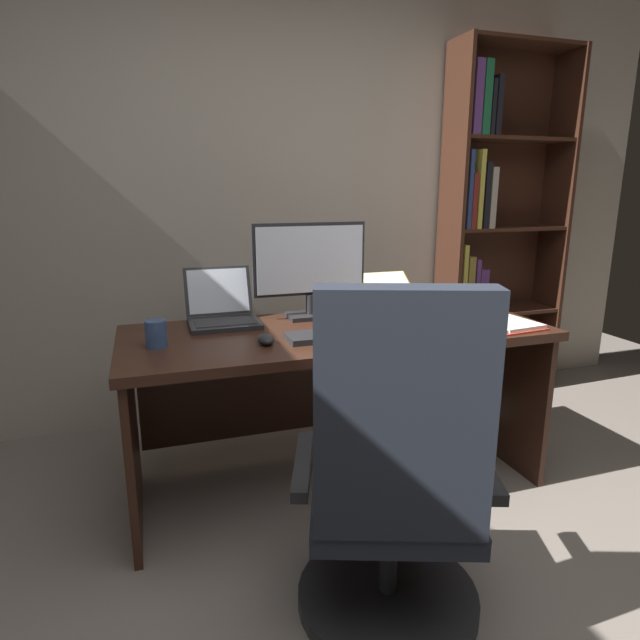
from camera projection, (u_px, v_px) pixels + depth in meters
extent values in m
cube|color=#A89E8E|center=(283.00, 196.00, 3.15)|extent=(5.04, 0.12, 2.62)
cube|color=#381E14|center=(338.00, 333.00, 2.34)|extent=(1.85, 0.73, 0.04)
cube|color=#381E14|center=(132.00, 441.00, 2.16)|extent=(0.03, 0.67, 0.71)
cube|color=#381E14|center=(501.00, 390.00, 2.70)|extent=(0.03, 0.67, 0.71)
cube|color=#381E14|center=(315.00, 380.00, 2.73)|extent=(1.73, 0.03, 0.50)
cube|color=#381E14|center=(450.00, 230.00, 3.31)|extent=(0.02, 0.28, 2.20)
cube|color=#381E14|center=(554.00, 227.00, 3.55)|extent=(0.02, 0.28, 2.20)
cube|color=#381E14|center=(491.00, 227.00, 3.55)|extent=(0.82, 0.01, 2.20)
cube|color=#381E14|center=(491.00, 387.00, 3.69)|extent=(0.77, 0.26, 0.02)
cube|color=black|center=(453.00, 369.00, 3.50)|extent=(0.04, 0.17, 0.35)
cube|color=#512D66|center=(461.00, 366.00, 3.51)|extent=(0.04, 0.16, 0.38)
cube|color=gray|center=(466.00, 364.00, 3.54)|extent=(0.03, 0.20, 0.38)
cube|color=#381E14|center=(497.00, 310.00, 3.56)|extent=(0.77, 0.26, 0.02)
cube|color=gold|center=(456.00, 279.00, 3.37)|extent=(0.03, 0.21, 0.45)
cube|color=olive|center=(463.00, 285.00, 3.39)|extent=(0.05, 0.19, 0.37)
cube|color=#512D66|center=(468.00, 285.00, 3.42)|extent=(0.03, 0.23, 0.36)
cube|color=#512D66|center=(477.00, 291.00, 3.41)|extent=(0.06, 0.16, 0.29)
cube|color=#381E14|center=(504.00, 228.00, 3.43)|extent=(0.77, 0.26, 0.02)
cube|color=navy|center=(462.00, 190.00, 3.23)|extent=(0.03, 0.20, 0.46)
cube|color=maroon|center=(468.00, 201.00, 3.24)|extent=(0.03, 0.16, 0.33)
cube|color=gold|center=(472.00, 190.00, 3.26)|extent=(0.03, 0.21, 0.46)
cube|color=black|center=(480.00, 196.00, 3.26)|extent=(0.04, 0.17, 0.39)
cube|color=gray|center=(486.00, 198.00, 3.29)|extent=(0.04, 0.18, 0.36)
cube|color=#381E14|center=(511.00, 139.00, 3.30)|extent=(0.77, 0.26, 0.02)
cube|color=#512D66|center=(471.00, 98.00, 3.10)|extent=(0.05, 0.17, 0.41)
cube|color=#195633|center=(479.00, 99.00, 3.12)|extent=(0.05, 0.18, 0.41)
cube|color=black|center=(484.00, 109.00, 3.16)|extent=(0.03, 0.21, 0.31)
cube|color=black|center=(492.00, 107.00, 3.15)|extent=(0.04, 0.17, 0.33)
cube|color=#381E14|center=(519.00, 43.00, 3.16)|extent=(0.77, 0.26, 0.02)
cylinder|color=#232326|center=(387.00, 596.00, 1.78)|extent=(0.60, 0.60, 0.05)
cylinder|color=#232326|center=(389.00, 551.00, 1.74)|extent=(0.06, 0.06, 0.30)
cube|color=#232833|center=(391.00, 500.00, 1.69)|extent=(0.63, 0.62, 0.07)
cube|color=#232833|center=(403.00, 416.00, 1.41)|extent=(0.48, 0.25, 0.70)
cube|color=#232326|center=(303.00, 464.00, 1.67)|extent=(0.18, 0.38, 0.04)
cube|color=#232326|center=(482.00, 466.00, 1.66)|extent=(0.18, 0.38, 0.04)
cube|color=#232326|center=(310.00, 315.00, 2.53)|extent=(0.22, 0.16, 0.02)
cylinder|color=#232326|center=(310.00, 304.00, 2.52)|extent=(0.04, 0.04, 0.09)
cube|color=#232326|center=(310.00, 259.00, 2.47)|extent=(0.54, 0.02, 0.34)
cube|color=silver|center=(311.00, 260.00, 2.45)|extent=(0.51, 0.00, 0.31)
cube|color=#232326|center=(224.00, 324.00, 2.37)|extent=(0.31, 0.24, 0.02)
cube|color=#2D2D30|center=(225.00, 322.00, 2.35)|extent=(0.26, 0.13, 0.00)
cube|color=#232326|center=(218.00, 291.00, 2.49)|extent=(0.31, 0.08, 0.22)
cube|color=silver|center=(218.00, 291.00, 2.48)|extent=(0.28, 0.07, 0.20)
cube|color=#232326|center=(337.00, 335.00, 2.19)|extent=(0.42, 0.15, 0.02)
ellipsoid|color=#232326|center=(266.00, 339.00, 2.09)|extent=(0.06, 0.10, 0.04)
cube|color=#232326|center=(398.00, 310.00, 2.65)|extent=(0.14, 0.12, 0.01)
cube|color=#232326|center=(402.00, 310.00, 2.61)|extent=(0.23, 0.01, 0.01)
cube|color=yellow|center=(389.00, 289.00, 2.73)|extent=(0.26, 0.21, 0.14)
cube|color=white|center=(389.00, 287.00, 2.72)|extent=(0.24, 0.19, 0.13)
cube|color=#DB422D|center=(463.00, 329.00, 2.30)|extent=(0.26, 0.34, 0.01)
cube|color=#DB422D|center=(503.00, 324.00, 2.39)|extent=(0.26, 0.34, 0.01)
cube|color=white|center=(464.00, 327.00, 2.30)|extent=(0.24, 0.32, 0.02)
cube|color=white|center=(504.00, 321.00, 2.39)|extent=(0.24, 0.32, 0.02)
cylinder|color=#B7B7BC|center=(484.00, 325.00, 2.35)|extent=(0.05, 0.28, 0.02)
cube|color=white|center=(402.00, 323.00, 2.40)|extent=(0.17, 0.22, 0.01)
cylinder|color=black|center=(406.00, 321.00, 2.40)|extent=(0.13, 0.05, 0.01)
cylinder|color=#334C7A|center=(156.00, 334.00, 2.05)|extent=(0.08, 0.08, 0.11)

